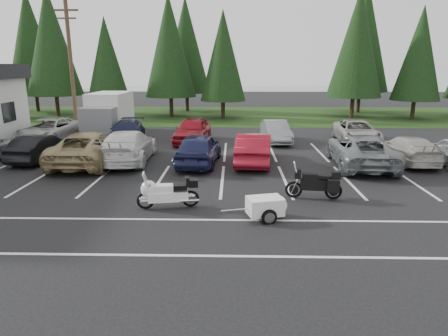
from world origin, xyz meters
TOP-DOWN VIEW (x-y plane):
  - ground at (0.00, 0.00)m, footprint 120.00×120.00m
  - grass_strip at (0.00, 24.00)m, footprint 80.00×16.00m
  - lake_water at (4.00, 55.00)m, footprint 70.00×50.00m
  - utility_pole at (-10.00, 12.00)m, footprint 1.60×0.26m
  - box_truck at (-8.00, 12.50)m, footprint 2.40×5.60m
  - stall_markings at (0.00, 2.00)m, footprint 32.00×16.00m
  - conifer_2 at (-16.00, 22.80)m, footprint 5.10×5.10m
  - conifer_3 at (-10.50, 21.40)m, footprint 3.87×3.87m
  - conifer_4 at (-5.00, 22.90)m, footprint 4.80×4.80m
  - conifer_5 at (0.00, 21.60)m, footprint 4.14×4.14m
  - conifer_6 at (12.00, 22.10)m, footprint 4.93×4.93m
  - conifer_7 at (17.50, 21.80)m, footprint 4.27×4.27m
  - conifer_back_a at (-20.00, 27.00)m, footprint 5.28×5.28m
  - conifer_back_b at (-4.00, 27.50)m, footprint 4.97×4.97m
  - conifer_back_c at (14.00, 26.80)m, footprint 5.50×5.50m
  - car_near_1 at (-9.03, 4.50)m, footprint 1.82×4.31m
  - car_near_2 at (-6.21, 3.90)m, footprint 2.76×5.93m
  - car_near_3 at (-4.42, 4.38)m, footprint 2.47×5.68m
  - car_near_4 at (-0.75, 3.90)m, footprint 2.24×4.79m
  - car_near_5 at (2.01, 4.14)m, footprint 2.08×4.86m
  - car_near_6 at (7.20, 3.74)m, footprint 3.03×5.87m
  - car_near_7 at (9.82, 4.56)m, footprint 1.95×4.70m
  - car_far_0 at (-10.89, 9.58)m, footprint 2.95×5.65m
  - car_far_1 at (-5.92, 9.88)m, footprint 2.25×4.78m
  - car_far_2 at (-1.63, 9.65)m, footprint 2.35×4.87m
  - car_far_3 at (3.70, 9.91)m, footprint 1.80×4.29m
  - car_far_4 at (8.83, 9.92)m, footprint 2.62×5.20m
  - touring_motorcycle at (-1.28, -2.41)m, footprint 2.47×1.12m
  - cargo_trailer at (2.00, -3.38)m, footprint 1.79×1.29m
  - adventure_motorcycle at (3.96, -1.28)m, footprint 2.37×1.05m

SIDE VIEW (x-z plane):
  - ground at x=0.00m, z-range 0.00..0.00m
  - lake_water at x=4.00m, z-range -0.01..0.01m
  - stall_markings at x=0.00m, z-range 0.00..0.01m
  - grass_strip at x=0.00m, z-range 0.00..0.01m
  - cargo_trailer at x=2.00m, z-range 0.00..0.75m
  - touring_motorcycle at x=-1.28m, z-range 0.00..1.32m
  - car_far_1 at x=-5.92m, z-range 0.00..1.35m
  - car_near_7 at x=9.82m, z-range 0.00..1.36m
  - car_far_3 at x=3.70m, z-range 0.00..1.38m
  - car_near_1 at x=-9.03m, z-range 0.00..1.38m
  - adventure_motorcycle at x=3.96m, z-range 0.00..1.40m
  - car_far_4 at x=8.83m, z-range 0.00..1.41m
  - car_far_0 at x=-10.89m, z-range 0.00..1.52m
  - car_near_5 at x=2.01m, z-range 0.00..1.56m
  - car_near_6 at x=7.20m, z-range 0.00..1.58m
  - car_near_4 at x=-0.75m, z-range 0.00..1.59m
  - car_far_2 at x=-1.63m, z-range 0.00..1.60m
  - car_near_3 at x=-4.42m, z-range 0.00..1.63m
  - car_near_2 at x=-6.21m, z-range 0.00..1.64m
  - box_truck at x=-8.00m, z-range 0.00..2.90m
  - utility_pole at x=-10.00m, z-range 0.20..9.20m
  - conifer_3 at x=-10.50m, z-range 0.76..9.78m
  - conifer_5 at x=0.00m, z-range 0.81..10.45m
  - conifer_7 at x=17.50m, z-range 0.84..10.78m
  - conifer_4 at x=-5.00m, z-range 0.95..12.12m
  - conifer_6 at x=12.00m, z-range 0.97..12.45m
  - conifer_back_b at x=-4.00m, z-range 0.98..12.56m
  - conifer_2 at x=-16.00m, z-range 1.01..12.90m
  - conifer_back_a at x=-20.00m, z-range 1.04..13.34m
  - conifer_back_c at x=14.00m, z-range 1.09..13.90m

